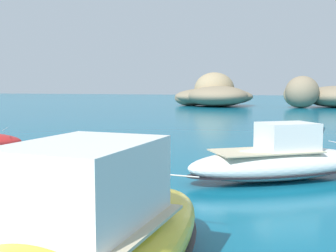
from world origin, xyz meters
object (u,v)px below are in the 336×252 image
Objects in this scene: islet_small at (323,95)px; motorboat_white at (279,161)px; islet_large at (213,95)px; dinghy_tender at (90,166)px; channel_buoy at (124,153)px.

motorboat_white is at bearing -93.08° from islet_small.
islet_large is at bearing 105.56° from motorboat_white.
dinghy_tender is 1.94× the size of channel_buoy.
islet_large is at bearing 98.18° from dinghy_tender.
islet_small is at bearing 79.70° from dinghy_tender.
channel_buoy is (10.10, -66.25, -2.12)m from islet_large.
islet_small reaches higher than dinghy_tender.
channel_buoy is at bearing 163.65° from motorboat_white.
channel_buoy reaches higher than dinghy_tender.
motorboat_white reaches higher than channel_buoy.
islet_large is 8.03× the size of dinghy_tender.
islet_large is 71.55m from motorboat_white.
islet_small is 2.33× the size of motorboat_white.
motorboat_white is at bearing 7.15° from dinghy_tender.
dinghy_tender is at bearing -172.85° from motorboat_white.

